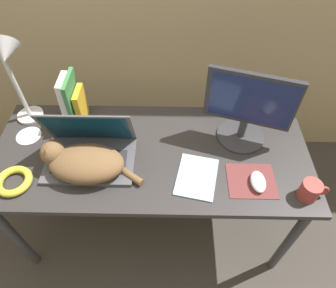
# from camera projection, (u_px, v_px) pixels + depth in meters

# --- Properties ---
(ground_plane) EXTENTS (12.00, 12.00, 0.00)m
(ground_plane) POSITION_uv_depth(u_px,v_px,m) (153.00, 271.00, 1.73)
(ground_plane) COLOR #3D3833
(desk) EXTENTS (1.48, 0.63, 0.70)m
(desk) POSITION_uv_depth(u_px,v_px,m) (151.00, 162.00, 1.45)
(desk) COLOR #2D2B2B
(desk) RESTS_ON ground_plane
(laptop) EXTENTS (0.40, 0.27, 0.26)m
(laptop) POSITION_uv_depth(u_px,v_px,m) (90.00, 151.00, 1.34)
(laptop) COLOR #4C4C51
(laptop) RESTS_ON desk
(cat) EXTENTS (0.45, 0.21, 0.15)m
(cat) POSITION_uv_depth(u_px,v_px,m) (83.00, 162.00, 1.28)
(cat) COLOR brown
(cat) RESTS_ON desk
(external_monitor) EXTENTS (0.38, 0.23, 0.37)m
(external_monitor) POSITION_uv_depth(u_px,v_px,m) (248.00, 109.00, 1.32)
(external_monitor) COLOR #333338
(external_monitor) RESTS_ON desk
(mousepad) EXTENTS (0.21, 0.18, 0.00)m
(mousepad) POSITION_uv_depth(u_px,v_px,m) (251.00, 181.00, 1.29)
(mousepad) COLOR brown
(mousepad) RESTS_ON desk
(computer_mouse) EXTENTS (0.06, 0.11, 0.03)m
(computer_mouse) POSITION_uv_depth(u_px,v_px,m) (258.00, 182.00, 1.27)
(computer_mouse) COLOR silver
(computer_mouse) RESTS_ON mousepad
(book_row) EXTENTS (0.10, 0.17, 0.26)m
(book_row) POSITION_uv_depth(u_px,v_px,m) (73.00, 101.00, 1.45)
(book_row) COLOR white
(book_row) RESTS_ON desk
(desk_lamp) EXTENTS (0.17, 0.17, 0.47)m
(desk_lamp) POSITION_uv_depth(u_px,v_px,m) (11.00, 68.00, 1.29)
(desk_lamp) COLOR silver
(desk_lamp) RESTS_ON desk
(cable_coil) EXTENTS (0.16, 0.16, 0.03)m
(cable_coil) POSITION_uv_depth(u_px,v_px,m) (14.00, 181.00, 1.27)
(cable_coil) COLOR gold
(cable_coil) RESTS_ON desk
(notepad) EXTENTS (0.21, 0.25, 0.01)m
(notepad) POSITION_uv_depth(u_px,v_px,m) (197.00, 177.00, 1.30)
(notepad) COLOR #99C6E0
(notepad) RESTS_ON desk
(mug) EXTENTS (0.12, 0.08, 0.09)m
(mug) POSITION_uv_depth(u_px,v_px,m) (311.00, 190.00, 1.21)
(mug) COLOR #993833
(mug) RESTS_ON desk
(cd_disc) EXTENTS (0.12, 0.12, 0.00)m
(cd_disc) POSITION_uv_depth(u_px,v_px,m) (29.00, 136.00, 1.46)
(cd_disc) COLOR silver
(cd_disc) RESTS_ON desk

